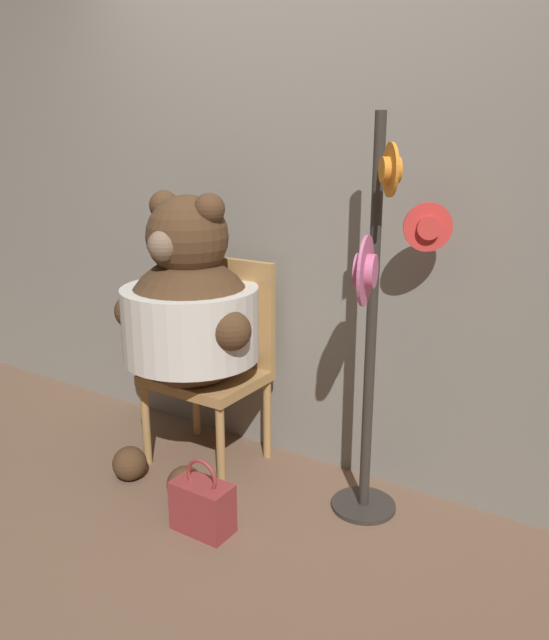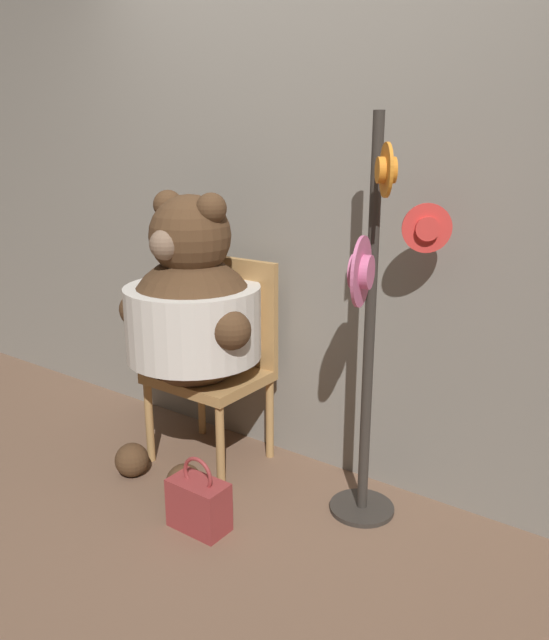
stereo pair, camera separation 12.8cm
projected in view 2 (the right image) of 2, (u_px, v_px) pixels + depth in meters
ground_plane at (212, 526)px, 2.61m from camera, size 14.00×14.00×0.00m
wall_back at (316, 222)px, 2.88m from camera, size 8.00×0.10×2.38m
chair at (219, 354)px, 3.08m from camera, size 0.52×0.44×1.00m
teddy_bear at (192, 313)px, 2.90m from camera, size 0.77×0.68×1.34m
hat_display_rack at (374, 326)px, 2.43m from camera, size 0.40×0.44×1.66m
handbag_on_ground at (199, 503)px, 2.56m from camera, size 0.25×0.14×0.32m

